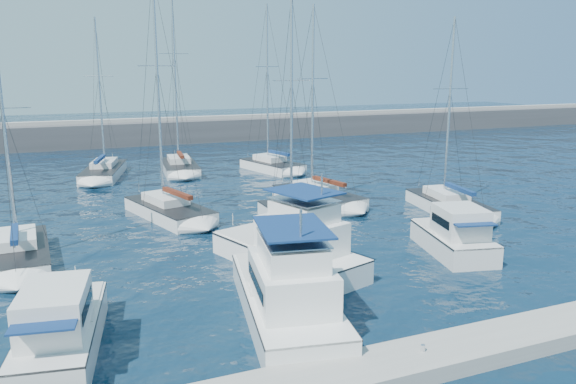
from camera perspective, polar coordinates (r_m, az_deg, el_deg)
name	(u,v)px	position (r m, az deg, el deg)	size (l,w,h in m)	color
ground	(296,266)	(29.57, 0.81, -7.50)	(220.00, 220.00, 0.00)	black
breakwater	(144,136)	(78.80, -14.41, 5.55)	(160.00, 6.00, 4.45)	#424244
dock	(422,359)	(20.70, 13.47, -16.21)	(40.00, 2.20, 0.60)	gray
dock_cleat_centre	(423,348)	(20.50, 13.53, -15.16)	(0.16, 0.16, 0.25)	silver
motor_yacht_port_outer	(60,331)	(22.20, -22.12, -12.91)	(3.72, 7.42, 3.20)	silver
motor_yacht_port_inner	(288,295)	(23.07, -0.03, -10.43)	(5.11, 10.12, 4.69)	silver
motor_yacht_stbd_inner	(292,248)	(28.71, 0.45, -5.73)	(5.95, 9.49, 4.69)	silver
motor_yacht_stbd_outer	(455,238)	(32.42, 16.61, -4.46)	(4.06, 6.43, 3.20)	silver
sailboat_mid_a	(18,254)	(33.06, -25.77, -5.68)	(3.36, 7.65, 12.90)	silver
sailboat_mid_b	(169,210)	(39.54, -12.02, -1.77)	(5.17, 8.72, 16.45)	silver
sailboat_mid_c	(295,215)	(37.20, 0.71, -2.39)	(2.97, 6.70, 14.92)	silver
sailboat_mid_d	(318,197)	(42.65, 3.04, -0.49)	(4.84, 8.38, 14.93)	silver
sailboat_mid_e	(449,205)	(41.79, 16.02, -1.26)	(4.26, 8.33, 13.87)	silver
sailboat_back_a	(104,172)	(55.76, -18.21, 1.99)	(5.20, 9.39, 14.95)	silver
sailboat_back_b	(180,167)	(56.33, -10.95, 2.55)	(3.93, 8.17, 18.43)	silver
sailboat_back_c	(272,165)	(56.13, -1.64, 2.72)	(4.87, 7.74, 16.40)	silver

